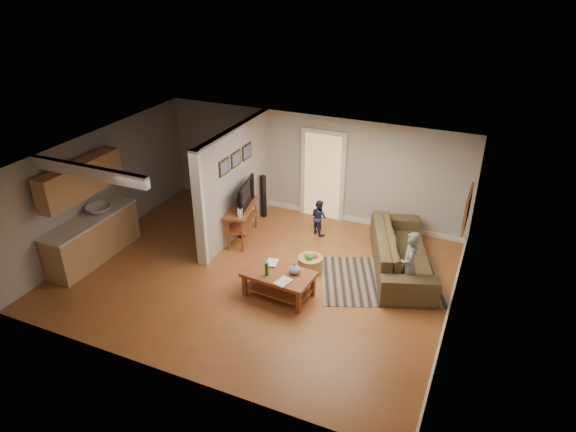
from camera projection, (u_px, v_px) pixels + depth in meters
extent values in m
plane|color=brown|center=(257.00, 274.00, 10.37)|extent=(7.50, 7.50, 0.00)
cube|color=#A5A39E|center=(312.00, 166.00, 12.24)|extent=(7.50, 0.04, 2.50)
cube|color=#A5A39E|center=(101.00, 187.00, 11.13)|extent=(0.04, 6.00, 2.50)
cube|color=#A5A39E|center=(458.00, 261.00, 8.46)|extent=(0.04, 6.00, 2.50)
cube|color=white|center=(254.00, 158.00, 9.22)|extent=(7.50, 6.00, 0.04)
cube|color=#A5A39E|center=(237.00, 182.00, 11.40)|extent=(0.15, 3.10, 2.50)
cube|color=white|center=(199.00, 210.00, 10.14)|extent=(0.22, 0.10, 2.50)
cube|color=white|center=(311.00, 211.00, 12.76)|extent=(7.50, 0.04, 0.12)
cube|color=white|center=(446.00, 318.00, 9.02)|extent=(0.04, 6.00, 0.12)
cube|color=#D8B272|center=(323.00, 176.00, 12.18)|extent=(0.90, 0.06, 2.10)
cube|color=tan|center=(93.00, 239.00, 10.73)|extent=(0.60, 2.20, 0.90)
cube|color=beige|center=(89.00, 219.00, 10.52)|extent=(0.64, 2.24, 0.05)
cube|color=tan|center=(80.00, 179.00, 10.12)|extent=(0.35, 2.00, 0.70)
imported|color=silver|center=(99.00, 212.00, 10.75)|extent=(0.54, 0.54, 0.19)
cube|color=black|center=(224.00, 167.00, 10.57)|extent=(0.03, 0.40, 0.34)
cube|color=black|center=(236.00, 159.00, 10.98)|extent=(0.03, 0.40, 0.34)
cube|color=black|center=(247.00, 152.00, 11.38)|extent=(0.03, 0.40, 0.34)
cube|color=#9A6332|center=(468.00, 209.00, 9.06)|extent=(0.04, 0.90, 0.68)
cube|color=black|center=(381.00, 281.00, 10.15)|extent=(2.84, 2.49, 0.01)
imported|color=#403720|center=(400.00, 268.00, 10.56)|extent=(1.91, 2.95, 0.80)
cube|color=maroon|center=(279.00, 274.00, 9.52)|extent=(1.34, 0.85, 0.06)
cube|color=silver|center=(279.00, 274.00, 9.51)|extent=(0.84, 0.51, 0.02)
cube|color=maroon|center=(279.00, 288.00, 9.66)|extent=(1.23, 0.73, 0.03)
cube|color=maroon|center=(245.00, 285.00, 9.63)|extent=(0.08, 0.08, 0.47)
cube|color=maroon|center=(299.00, 302.00, 9.15)|extent=(0.08, 0.08, 0.47)
cube|color=maroon|center=(261.00, 269.00, 10.10)|extent=(0.08, 0.08, 0.47)
cube|color=maroon|center=(313.00, 285.00, 9.62)|extent=(0.08, 0.08, 0.47)
imported|color=navy|center=(295.00, 273.00, 9.49)|extent=(0.23, 0.23, 0.23)
cylinder|color=#145B18|center=(267.00, 269.00, 9.38)|extent=(0.07, 0.07, 0.26)
imported|color=#998C4C|center=(266.00, 263.00, 9.81)|extent=(0.26, 0.32, 0.03)
imported|color=#66594C|center=(278.00, 280.00, 9.29)|extent=(0.30, 0.36, 0.02)
cube|color=maroon|center=(242.00, 208.00, 11.31)|extent=(0.73, 1.35, 0.05)
cube|color=maroon|center=(242.00, 222.00, 11.47)|extent=(0.66, 1.24, 0.03)
cylinder|color=maroon|center=(228.00, 234.00, 11.03)|extent=(0.05, 0.05, 0.79)
cylinder|color=maroon|center=(243.00, 211.00, 12.00)|extent=(0.05, 0.05, 0.79)
cylinder|color=maroon|center=(242.00, 236.00, 10.97)|extent=(0.05, 0.05, 0.79)
cylinder|color=maroon|center=(256.00, 213.00, 11.94)|extent=(0.05, 0.05, 0.79)
imported|color=black|center=(243.00, 207.00, 11.29)|extent=(0.34, 1.04, 0.59)
cylinder|color=white|center=(240.00, 213.00, 10.81)|extent=(0.11, 0.11, 0.19)
cube|color=black|center=(241.00, 218.00, 11.48)|extent=(0.13, 0.13, 0.98)
cube|color=black|center=(263.00, 196.00, 12.39)|extent=(0.14, 0.14, 1.08)
cylinder|color=olive|center=(310.00, 264.00, 10.39)|extent=(0.50, 0.50, 0.33)
sphere|color=red|center=(314.00, 257.00, 10.33)|extent=(0.15, 0.15, 0.15)
sphere|color=gold|center=(307.00, 255.00, 10.35)|extent=(0.15, 0.15, 0.15)
sphere|color=green|center=(309.00, 257.00, 10.24)|extent=(0.15, 0.15, 0.15)
imported|color=gray|center=(405.00, 295.00, 9.73)|extent=(0.41, 0.55, 1.35)
imported|color=#222546|center=(318.00, 233.00, 11.87)|extent=(0.52, 0.49, 0.84)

